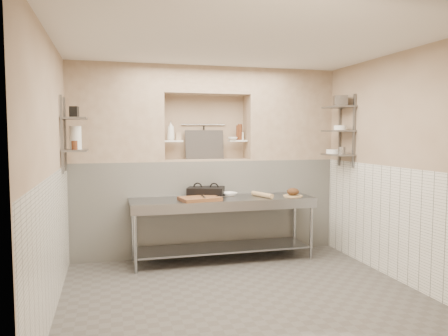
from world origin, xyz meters
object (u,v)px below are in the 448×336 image
object	(u,v)px
mixing_bowl	(229,194)
jug_left	(76,138)
rolling_pin	(262,195)
cutting_board	(200,199)
bottle_soap	(171,131)
bowl_alcove	(233,139)
prep_table	(223,216)
panini_press	(206,192)
bread_loaf	(293,192)

from	to	relation	value
mixing_bowl	jug_left	size ratio (longest dim) A/B	0.78
rolling_pin	jug_left	distance (m)	2.67
cutting_board	bottle_soap	world-z (taller)	bottle_soap
cutting_board	bowl_alcove	xyz separation A→B (m)	(0.65, 0.65, 0.81)
prep_table	bottle_soap	world-z (taller)	bottle_soap
mixing_bowl	jug_left	world-z (taller)	jug_left
jug_left	panini_press	bearing A→B (deg)	7.68
bread_loaf	bottle_soap	bearing A→B (deg)	159.05
bread_loaf	jug_left	size ratio (longest dim) A/B	0.61
mixing_bowl	bowl_alcove	xyz separation A→B (m)	(0.16, 0.35, 0.81)
rolling_pin	bread_loaf	distance (m)	0.46
bowl_alcove	jug_left	world-z (taller)	jug_left
mixing_bowl	bread_loaf	distance (m)	0.94
jug_left	bowl_alcove	bearing A→B (deg)	13.76
bowl_alcove	cutting_board	bearing A→B (deg)	-135.12
cutting_board	rolling_pin	xyz separation A→B (m)	(0.94, 0.09, 0.01)
prep_table	mixing_bowl	bearing A→B (deg)	51.58
cutting_board	bread_loaf	size ratio (longest dim) A/B	2.97
panini_press	cutting_board	world-z (taller)	panini_press
cutting_board	jug_left	bearing A→B (deg)	176.47
cutting_board	bowl_alcove	bearing A→B (deg)	44.88
bread_loaf	bottle_soap	distance (m)	2.01
cutting_board	rolling_pin	world-z (taller)	rolling_pin
cutting_board	bowl_alcove	world-z (taller)	bowl_alcove
mixing_bowl	bottle_soap	bearing A→B (deg)	153.93
panini_press	bowl_alcove	distance (m)	0.96
mixing_bowl	rolling_pin	world-z (taller)	rolling_pin
prep_table	mixing_bowl	xyz separation A→B (m)	(0.13, 0.16, 0.29)
prep_table	panini_press	world-z (taller)	panini_press
bread_loaf	bowl_alcove	bearing A→B (deg)	140.36
prep_table	jug_left	distance (m)	2.26
jug_left	rolling_pin	bearing A→B (deg)	-0.12
mixing_bowl	bottle_soap	xyz separation A→B (m)	(-0.79, 0.39, 0.93)
bottle_soap	bowl_alcove	size ratio (longest dim) A/B	1.89
prep_table	panini_press	xyz separation A→B (m)	(-0.20, 0.20, 0.33)
panini_press	rolling_pin	size ratio (longest dim) A/B	1.39
cutting_board	rolling_pin	distance (m)	0.94
jug_left	prep_table	bearing A→B (deg)	1.02
panini_press	mixing_bowl	size ratio (longest dim) A/B	2.66
bread_loaf	jug_left	distance (m)	3.09
cutting_board	bowl_alcove	size ratio (longest dim) A/B	3.51
bottle_soap	jug_left	xyz separation A→B (m)	(-1.30, -0.58, -0.10)
mixing_bowl	cutting_board	bearing A→B (deg)	-148.88
cutting_board	bread_loaf	bearing A→B (deg)	1.56
prep_table	bread_loaf	distance (m)	1.08
bottle_soap	bowl_alcove	world-z (taller)	bottle_soap
panini_press	bread_loaf	size ratio (longest dim) A/B	3.42
bread_loaf	jug_left	xyz separation A→B (m)	(-2.99, 0.06, 0.79)
mixing_bowl	jug_left	bearing A→B (deg)	-174.56
mixing_bowl	jug_left	xyz separation A→B (m)	(-2.09, -0.20, 0.83)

